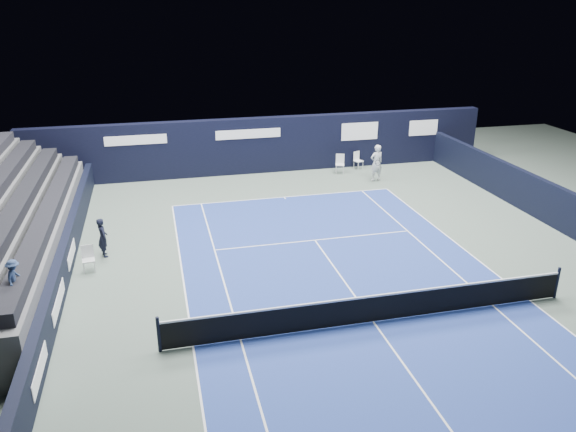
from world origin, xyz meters
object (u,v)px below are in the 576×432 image
object	(u,v)px
tennis_player	(376,163)
folding_chair_back_b	(358,159)
tennis_net	(374,308)
line_judge_chair	(88,257)
folding_chair_back_a	(340,162)

from	to	relation	value
tennis_player	folding_chair_back_b	bearing A→B (deg)	93.70
folding_chair_back_b	tennis_net	xyz separation A→B (m)	(-5.31, -15.83, -0.06)
folding_chair_back_b	tennis_player	world-z (taller)	tennis_player
tennis_net	tennis_player	bearing A→B (deg)	67.79
folding_chair_back_b	tennis_net	distance (m)	16.69
line_judge_chair	tennis_player	size ratio (longest dim) A/B	0.50
folding_chair_back_b	line_judge_chair	distance (m)	17.31
tennis_net	tennis_player	world-z (taller)	tennis_player
folding_chair_back_a	line_judge_chair	world-z (taller)	folding_chair_back_a
line_judge_chair	tennis_net	size ratio (longest dim) A/B	0.08
tennis_net	line_judge_chair	bearing A→B (deg)	146.83
folding_chair_back_a	tennis_net	bearing A→B (deg)	-86.58
folding_chair_back_a	tennis_player	bearing A→B (deg)	-33.61
folding_chair_back_a	line_judge_chair	xyz separation A→B (m)	(-12.78, -9.52, -0.05)
line_judge_chair	tennis_player	bearing A→B (deg)	22.59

